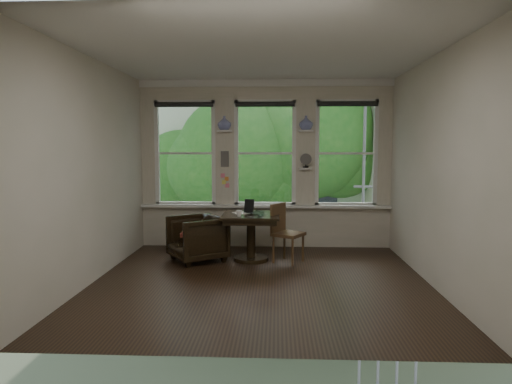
{
  "coord_description": "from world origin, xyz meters",
  "views": [
    {
      "loc": [
        0.22,
        -6.01,
        1.81
      ],
      "look_at": [
        -0.1,
        0.9,
        1.13
      ],
      "focal_mm": 32.0,
      "sensor_mm": 36.0,
      "label": 1
    }
  ],
  "objects_px": {
    "armchair_left": "(197,238)",
    "side_chair_right": "(288,233)",
    "mug": "(239,213)",
    "table": "(251,237)",
    "laptop": "(255,214)"
  },
  "relations": [
    {
      "from": "armchair_left",
      "to": "side_chair_right",
      "type": "distance_m",
      "value": 1.45
    },
    {
      "from": "table",
      "to": "laptop",
      "type": "xyz_separation_m",
      "value": [
        0.06,
        -0.08,
        0.39
      ]
    },
    {
      "from": "table",
      "to": "laptop",
      "type": "bearing_deg",
      "value": -51.91
    },
    {
      "from": "table",
      "to": "laptop",
      "type": "distance_m",
      "value": 0.4
    },
    {
      "from": "table",
      "to": "mug",
      "type": "relative_size",
      "value": 9.02
    },
    {
      "from": "table",
      "to": "side_chair_right",
      "type": "height_order",
      "value": "side_chair_right"
    },
    {
      "from": "table",
      "to": "mug",
      "type": "bearing_deg",
      "value": -124.79
    },
    {
      "from": "armchair_left",
      "to": "side_chair_right",
      "type": "height_order",
      "value": "side_chair_right"
    },
    {
      "from": "armchair_left",
      "to": "laptop",
      "type": "distance_m",
      "value": 1.0
    },
    {
      "from": "side_chair_right",
      "to": "mug",
      "type": "bearing_deg",
      "value": 131.97
    },
    {
      "from": "armchair_left",
      "to": "mug",
      "type": "xyz_separation_m",
      "value": [
        0.69,
        -0.17,
        0.43
      ]
    },
    {
      "from": "armchair_left",
      "to": "laptop",
      "type": "relative_size",
      "value": 2.56
    },
    {
      "from": "armchair_left",
      "to": "side_chair_right",
      "type": "bearing_deg",
      "value": 55.15
    },
    {
      "from": "table",
      "to": "armchair_left",
      "type": "xyz_separation_m",
      "value": [
        -0.86,
        -0.07,
        -0.01
      ]
    },
    {
      "from": "table",
      "to": "armchair_left",
      "type": "height_order",
      "value": "table"
    }
  ]
}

